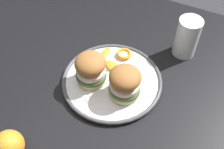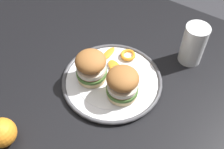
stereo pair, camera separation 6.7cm
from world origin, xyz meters
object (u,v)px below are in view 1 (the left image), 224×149
object	(u,v)px
sandwich_half_right	(91,68)
drinking_glass	(186,40)
dinner_plate	(112,81)
sandwich_half_left	(125,82)
dining_table	(118,99)
whole_orange	(9,145)

from	to	relation	value
sandwich_half_right	drinking_glass	size ratio (longest dim) A/B	0.72
dinner_plate	drinking_glass	xyz separation A→B (m)	(0.16, 0.23, 0.05)
drinking_glass	sandwich_half_left	bearing A→B (deg)	-112.46
sandwich_half_left	sandwich_half_right	xyz separation A→B (m)	(-0.11, 0.00, 0.00)
dining_table	drinking_glass	distance (m)	0.30
dining_table	sandwich_half_left	xyz separation A→B (m)	(0.04, -0.04, 0.16)
dining_table	dinner_plate	world-z (taller)	dinner_plate
dinner_plate	sandwich_half_left	bearing A→B (deg)	-28.52
dinner_plate	sandwich_half_left	size ratio (longest dim) A/B	3.16
dining_table	drinking_glass	size ratio (longest dim) A/B	9.52
dinner_plate	drinking_glass	world-z (taller)	drinking_glass
drinking_glass	dinner_plate	bearing A→B (deg)	-125.48
sandwich_half_left	drinking_glass	size ratio (longest dim) A/B	0.72
dining_table	dinner_plate	bearing A→B (deg)	-161.21
dinner_plate	sandwich_half_right	world-z (taller)	sandwich_half_right
dining_table	sandwich_half_right	distance (m)	0.18
dinner_plate	drinking_glass	bearing A→B (deg)	54.52
dinner_plate	whole_orange	distance (m)	0.35
sandwich_half_left	whole_orange	world-z (taller)	sandwich_half_left
sandwich_half_left	whole_orange	distance (m)	0.35
dining_table	sandwich_half_left	size ratio (longest dim) A/B	13.31
dinner_plate	sandwich_half_right	xyz separation A→B (m)	(-0.06, -0.03, 0.06)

